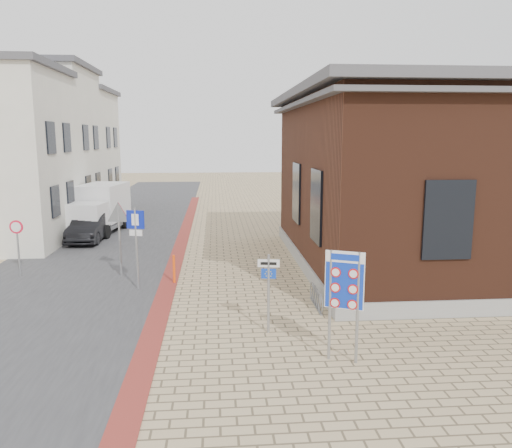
{
  "coord_description": "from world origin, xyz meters",
  "views": [
    {
      "loc": [
        -0.33,
        -11.97,
        5.04
      ],
      "look_at": [
        0.99,
        4.19,
        2.2
      ],
      "focal_mm": 35.0,
      "sensor_mm": 36.0,
      "label": 1
    }
  ],
  "objects": [
    {
      "name": "yield_sign",
      "position": [
        -3.8,
        6.0,
        2.07
      ],
      "size": [
        0.95,
        0.23,
        2.69
      ],
      "rotation": [
        0.0,
        0.0,
        -0.19
      ],
      "color": "gray",
      "rests_on": "ground"
    },
    {
      "name": "brick_building",
      "position": [
        8.99,
        7.0,
        3.49
      ],
      "size": [
        13.0,
        13.0,
        6.8
      ],
      "color": "gray",
      "rests_on": "ground"
    },
    {
      "name": "curb_strip",
      "position": [
        -2.0,
        10.0,
        0.01
      ],
      "size": [
        0.6,
        40.0,
        0.02
      ],
      "primitive_type": "cube",
      "color": "maroon",
      "rests_on": "ground"
    },
    {
      "name": "border_sign",
      "position": [
        2.5,
        -1.5,
        1.84
      ],
      "size": [
        0.82,
        0.4,
        2.57
      ],
      "rotation": [
        0.0,
        0.0,
        -0.42
      ],
      "color": "gray",
      "rests_on": "ground"
    },
    {
      "name": "bollard",
      "position": [
        -1.8,
        5.0,
        0.5
      ],
      "size": [
        0.12,
        0.12,
        1.0
      ],
      "primitive_type": "cylinder",
      "rotation": [
        0.0,
        0.0,
        -0.43
      ],
      "color": "#FF500D",
      "rests_on": "ground"
    },
    {
      "name": "sedan",
      "position": [
        -6.5,
        12.67,
        0.66
      ],
      "size": [
        1.5,
        4.06,
        1.33
      ],
      "primitive_type": "imported",
      "rotation": [
        0.0,
        0.0,
        -0.02
      ],
      "color": "black",
      "rests_on": "ground"
    },
    {
      "name": "parking_sign",
      "position": [
        -2.95,
        4.36,
        1.9
      ],
      "size": [
        0.6,
        0.21,
        2.76
      ],
      "rotation": [
        0.0,
        0.0,
        -0.28
      ],
      "color": "gray",
      "rests_on": "ground"
    },
    {
      "name": "townhouse_mid",
      "position": [
        -10.99,
        18.0,
        4.57
      ],
      "size": [
        7.4,
        6.4,
        9.1
      ],
      "color": "silver",
      "rests_on": "ground"
    },
    {
      "name": "essen_sign",
      "position": [
        1.0,
        0.3,
        1.35
      ],
      "size": [
        0.56,
        0.13,
        2.09
      ],
      "rotation": [
        0.0,
        0.0,
        -0.15
      ],
      "color": "gray",
      "rests_on": "ground"
    },
    {
      "name": "speed_sign",
      "position": [
        -7.5,
        6.36,
        1.37
      ],
      "size": [
        0.49,
        0.07,
        2.08
      ],
      "rotation": [
        0.0,
        0.0,
        -0.08
      ],
      "color": "gray",
      "rests_on": "ground"
    },
    {
      "name": "road_strip",
      "position": [
        -5.5,
        15.0,
        0.01
      ],
      "size": [
        7.0,
        60.0,
        0.02
      ],
      "primitive_type": "cube",
      "color": "#38383A",
      "rests_on": "ground"
    },
    {
      "name": "ground",
      "position": [
        0.0,
        0.0,
        0.0
      ],
      "size": [
        120.0,
        120.0,
        0.0
      ],
      "primitive_type": "plane",
      "color": "tan",
      "rests_on": "ground"
    },
    {
      "name": "bike_rack",
      "position": [
        2.65,
        2.2,
        0.26
      ],
      "size": [
        0.08,
        1.8,
        0.6
      ],
      "color": "slate",
      "rests_on": "ground"
    },
    {
      "name": "townhouse_far",
      "position": [
        -10.99,
        24.0,
        4.17
      ],
      "size": [
        7.4,
        6.4,
        8.3
      ],
      "color": "silver",
      "rests_on": "ground"
    },
    {
      "name": "box_truck",
      "position": [
        -6.48,
        14.71,
        1.31
      ],
      "size": [
        2.65,
        5.1,
        2.54
      ],
      "rotation": [
        0.0,
        0.0,
        -0.15
      ],
      "color": "slate",
      "rests_on": "ground"
    }
  ]
}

